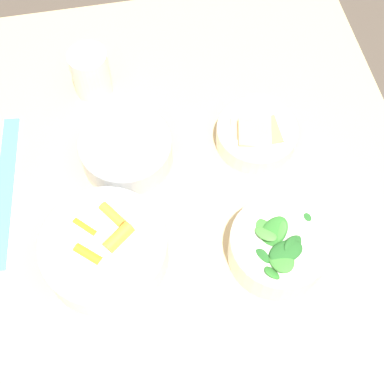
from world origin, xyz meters
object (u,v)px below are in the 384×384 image
Objects in this scene: bowl_carrots at (105,250)px; ruler at (5,189)px; bowl_beans_hotdog at (126,150)px; bowl_greens at (278,247)px; bowl_cookies at (257,134)px; cup at (91,73)px.

ruler is (0.16, 0.16, -0.04)m from bowl_carrots.
bowl_beans_hotdog is 0.53× the size of ruler.
bowl_greens reaches higher than bowl_cookies.
bowl_greens is 1.08× the size of bowl_cookies.
bowl_carrots is 1.23× the size of bowl_beans_hotdog.
bowl_greens is at bearing -147.52° from cup.
bowl_cookies is 0.48× the size of ruler.
bowl_carrots is at bearing 80.44° from bowl_greens.
bowl_beans_hotdog is 1.11× the size of bowl_cookies.
bowl_cookies is (0.17, -0.28, -0.01)m from bowl_carrots.
bowl_greens is at bearing 174.41° from bowl_cookies.
bowl_beans_hotdog is at bearing -165.94° from cup.
cup reaches higher than bowl_beans_hotdog.
bowl_greens is 0.52× the size of ruler.
bowl_cookies is (-0.01, -0.23, -0.00)m from bowl_beans_hotdog.
bowl_beans_hotdog is 0.23m from bowl_cookies.
cup reaches higher than bowl_carrots.
bowl_beans_hotdog is at bearing -84.01° from ruler.
cup is at bearing 32.48° from bowl_greens.
bowl_carrots is 0.35m from cup.
bowl_carrots is 2.11× the size of cup.
bowl_beans_hotdog reaches higher than bowl_cookies.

